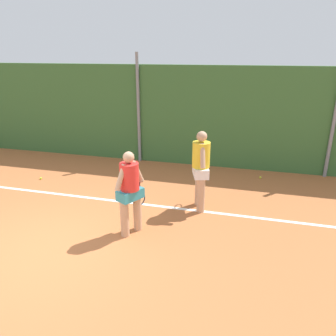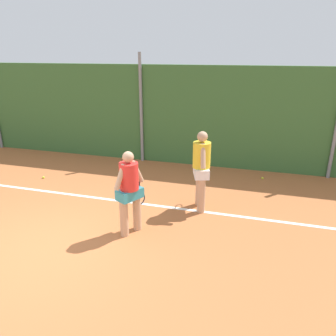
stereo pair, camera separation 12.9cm
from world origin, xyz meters
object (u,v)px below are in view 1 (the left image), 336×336
(player_foreground_near, at_px, (130,189))
(player_midcourt, at_px, (201,166))
(tennis_ball_0, at_px, (260,177))
(tennis_ball_3, at_px, (41,178))
(tennis_ball_1, at_px, (130,166))

(player_foreground_near, xyz_separation_m, player_midcourt, (1.14, 1.43, 0.07))
(tennis_ball_0, distance_m, tennis_ball_3, 6.32)
(tennis_ball_1, height_order, tennis_ball_3, same)
(tennis_ball_1, relative_size, tennis_ball_3, 1.00)
(tennis_ball_0, bearing_deg, tennis_ball_1, -178.95)
(player_midcourt, bearing_deg, tennis_ball_1, 32.69)
(player_midcourt, bearing_deg, tennis_ball_0, -48.70)
(tennis_ball_0, relative_size, tennis_ball_1, 1.00)
(player_foreground_near, relative_size, tennis_ball_1, 25.92)
(tennis_ball_1, bearing_deg, tennis_ball_0, 1.05)
(player_foreground_near, height_order, tennis_ball_0, player_foreground_near)
(tennis_ball_0, bearing_deg, player_midcourt, -121.63)
(player_foreground_near, distance_m, tennis_ball_3, 4.19)
(player_midcourt, relative_size, tennis_ball_1, 27.83)
(player_midcourt, height_order, tennis_ball_1, player_midcourt)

